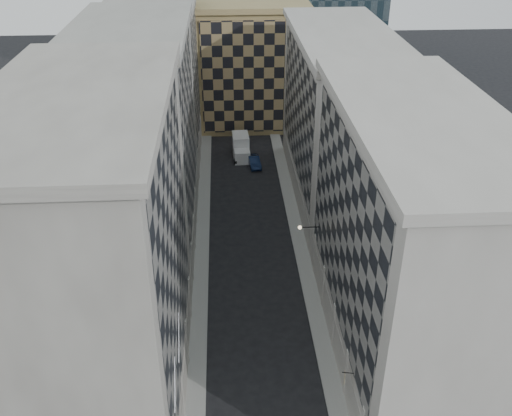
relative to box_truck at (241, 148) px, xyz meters
name	(u,v)px	position (x,y,z in m)	size (l,w,h in m)	color
sidewalk_west	(202,250)	(-5.03, -23.55, -1.23)	(1.50, 100.00, 0.15)	gray
sidewalk_east	(300,246)	(5.47, -23.55, -1.23)	(1.50, 100.00, 0.15)	gray
bldg_left_a	(102,266)	(-10.66, -42.55, 10.52)	(10.80, 22.80, 23.70)	gray
bldg_left_b	(141,141)	(-10.66, -20.55, 10.02)	(10.80, 22.80, 22.70)	gray
bldg_left_c	(160,80)	(-10.66, 1.45, 9.52)	(10.80, 22.80, 21.70)	gray
bldg_right_a	(405,241)	(11.10, -38.55, 9.02)	(10.80, 26.80, 20.70)	#AFAAA1
bldg_right_b	(338,118)	(11.12, -11.55, 8.54)	(10.80, 28.80, 19.70)	#AFAAA1
tan_block	(251,62)	(2.22, 14.35, 8.13)	(16.80, 14.80, 18.80)	tan
flagpoles_left	(177,360)	(-5.68, -47.55, 6.70)	(0.10, 6.33, 2.33)	gray
bracket_lamp	(302,227)	(4.60, -29.55, 4.90)	(1.98, 0.36, 0.36)	black
box_truck	(241,148)	(0.00, 0.00, 0.00)	(2.44, 5.54, 2.99)	white
dark_car	(254,162)	(1.67, -3.40, -0.62)	(1.44, 4.13, 1.36)	#101E3D
shop_sign	(345,377)	(5.64, -45.66, 2.53)	(0.80, 0.70, 0.79)	black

